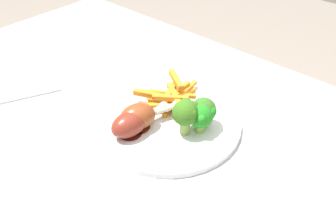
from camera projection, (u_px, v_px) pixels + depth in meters
name	position (u px, v px, depth m)	size (l,w,h in m)	color
dining_table	(146.00, 156.00, 0.79)	(1.28, 0.77, 0.75)	#B7B7BC
dinner_plate	(168.00, 122.00, 0.71)	(0.29, 0.29, 0.01)	silver
broccoli_floret_front	(202.00, 116.00, 0.66)	(0.05, 0.05, 0.06)	#88B24C
broccoli_floret_middle	(187.00, 113.00, 0.65)	(0.05, 0.06, 0.07)	#87AC4F
broccoli_floret_back	(203.00, 111.00, 0.67)	(0.05, 0.05, 0.06)	#77B852
carrot_fries_pile	(169.00, 96.00, 0.74)	(0.12, 0.16, 0.05)	orange
chicken_drumstick_near	(132.00, 123.00, 0.66)	(0.06, 0.14, 0.05)	#531811
chicken_drumstick_far	(140.00, 116.00, 0.68)	(0.08, 0.13, 0.05)	#622412
fork	(17.00, 98.00, 0.78)	(0.19, 0.01, 0.01)	silver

